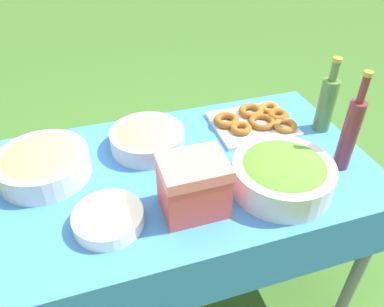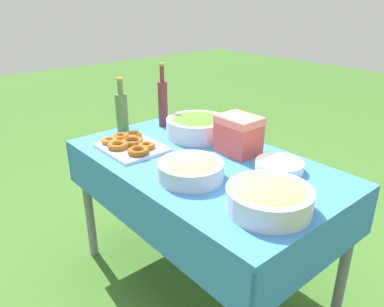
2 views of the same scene
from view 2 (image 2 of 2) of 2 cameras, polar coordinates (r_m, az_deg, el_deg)
ground_plane at (r=2.26m, az=1.39°, el=-18.94°), size 14.00×14.00×0.00m
picnic_table at (r=1.88m, az=1.58°, el=-3.90°), size 1.38×0.81×0.76m
salad_bowl at (r=2.13m, az=0.74°, el=4.34°), size 0.35×0.35×0.13m
pasta_bowl at (r=1.63m, az=-0.18°, el=-2.28°), size 0.29×0.29×0.10m
donut_platter at (r=1.99m, az=-9.46°, el=1.35°), size 0.36×0.28×0.05m
plate_stack at (r=1.76m, az=13.14°, el=-1.89°), size 0.22×0.22×0.05m
olive_oil_bottle at (r=2.22m, az=-10.65°, el=6.41°), size 0.07×0.07×0.32m
wine_bottle at (r=2.28m, az=-4.47°, el=7.84°), size 0.06×0.06×0.38m
bread_bowl at (r=1.43m, az=11.68°, el=-6.47°), size 0.33×0.33×0.11m
cooler_box at (r=1.90m, az=7.09°, el=2.86°), size 0.21×0.17×0.19m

